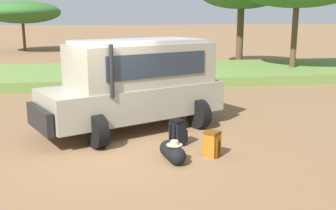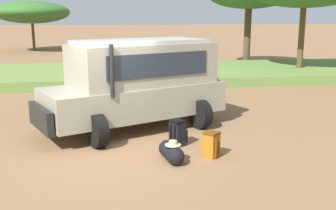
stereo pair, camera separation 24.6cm
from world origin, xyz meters
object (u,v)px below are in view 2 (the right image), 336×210
Objects in this scene: backpack_cluster_center at (211,145)px; duffel_bag_low_black_case at (171,152)px; acacia_tree_left_mid at (32,12)px; safari_vehicle at (138,82)px; backpack_beside_front_wheel at (178,133)px.

backpack_cluster_center reaches higher than duffel_bag_low_black_case.
duffel_bag_low_black_case is 31.29m from acacia_tree_left_mid.
safari_vehicle is 28.48m from acacia_tree_left_mid.
safari_vehicle is at bearing -73.98° from acacia_tree_left_mid.
backpack_beside_front_wheel is 1.09m from backpack_cluster_center.
acacia_tree_left_mid reaches higher than backpack_cluster_center.
duffel_bag_low_black_case is at bearing -74.43° from acacia_tree_left_mid.
safari_vehicle reaches higher than duffel_bag_low_black_case.
backpack_cluster_center is 0.62× the size of duffel_bag_low_black_case.
acacia_tree_left_mid is (-7.84, 27.29, 2.18)m from safari_vehicle.
safari_vehicle is 2.10m from backpack_beside_front_wheel.
backpack_cluster_center is 0.91m from duffel_bag_low_black_case.
backpack_cluster_center is 0.08× the size of acacia_tree_left_mid.
backpack_cluster_center is at bearing -61.09° from safari_vehicle.
duffel_bag_low_black_case is (-0.31, -1.03, -0.11)m from backpack_beside_front_wheel.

